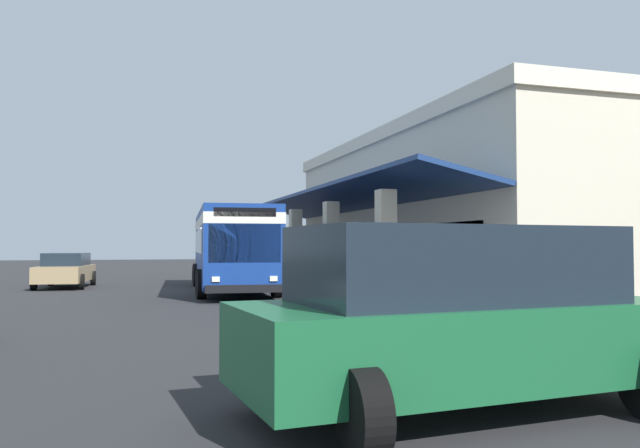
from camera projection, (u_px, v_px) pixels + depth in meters
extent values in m
plane|color=#262628|center=(388.00, 286.00, 27.62)|extent=(120.00, 120.00, 0.00)
cube|color=#9E998E|center=(303.00, 284.00, 28.03)|extent=(27.30, 0.50, 0.12)
cube|color=beige|center=(492.00, 216.00, 30.97)|extent=(22.75, 12.77, 6.50)
cube|color=beige|center=(492.00, 145.00, 31.10)|extent=(23.05, 13.07, 0.60)
cube|color=beige|center=(271.00, 246.00, 36.36)|extent=(0.55, 0.55, 3.57)
cube|color=beige|center=(295.00, 246.00, 30.92)|extent=(0.55, 0.55, 3.57)
cube|color=beige|center=(331.00, 246.00, 25.49)|extent=(0.55, 0.55, 3.57)
cube|color=beige|center=(386.00, 245.00, 20.05)|extent=(0.55, 0.55, 3.57)
cube|color=navy|center=(339.00, 199.00, 28.67)|extent=(22.75, 3.16, 0.82)
cube|color=#19232D|center=(373.00, 254.00, 29.06)|extent=(19.11, 0.08, 2.40)
cube|color=navy|center=(231.00, 247.00, 24.80)|extent=(11.17, 3.41, 2.75)
cube|color=silver|center=(231.00, 224.00, 24.84)|extent=(11.19, 3.43, 0.36)
cube|color=#19232D|center=(231.00, 241.00, 25.11)|extent=(9.42, 3.30, 0.90)
cube|color=#19232D|center=(245.00, 243.00, 19.47)|extent=(0.24, 2.24, 1.20)
cube|color=black|center=(245.00, 212.00, 19.50)|extent=(0.21, 1.94, 0.28)
cube|color=black|center=(245.00, 289.00, 19.29)|extent=(0.39, 2.46, 0.24)
cube|color=silver|center=(274.00, 279.00, 19.58)|extent=(0.08, 0.24, 0.16)
cube|color=silver|center=(216.00, 279.00, 19.19)|extent=(0.08, 0.24, 0.16)
cube|color=silver|center=(229.00, 211.00, 26.32)|extent=(2.53, 1.97, 0.24)
cylinder|color=black|center=(277.00, 283.00, 21.49)|extent=(1.00, 0.30, 1.00)
cylinder|color=black|center=(201.00, 284.00, 20.94)|extent=(1.00, 0.30, 1.00)
cylinder|color=black|center=(255.00, 274.00, 28.04)|extent=(1.00, 0.30, 1.00)
cylinder|color=black|center=(197.00, 275.00, 27.49)|extent=(1.00, 0.30, 1.00)
cube|color=#195933|center=(462.00, 341.00, 6.69)|extent=(2.34, 4.95, 0.84)
cube|color=#19232D|center=(453.00, 264.00, 6.68)|extent=(1.98, 3.40, 0.80)
cylinder|color=black|center=(524.00, 352.00, 8.19)|extent=(0.76, 0.26, 0.76)
cylinder|color=black|center=(287.00, 370.00, 6.98)|extent=(0.76, 0.26, 0.76)
cylinder|color=black|center=(363.00, 414.00, 5.17)|extent=(0.76, 0.26, 0.76)
cube|color=#9E845B|center=(65.00, 273.00, 26.66)|extent=(4.56, 2.23, 0.66)
cube|color=#19232D|center=(67.00, 259.00, 26.88)|extent=(2.61, 1.82, 0.54)
cylinder|color=black|center=(81.00, 282.00, 25.36)|extent=(0.64, 0.22, 0.64)
cylinder|color=black|center=(34.00, 282.00, 25.01)|extent=(0.64, 0.22, 0.64)
cylinder|color=black|center=(93.00, 278.00, 28.30)|extent=(0.64, 0.22, 0.64)
cylinder|color=black|center=(51.00, 278.00, 27.95)|extent=(0.64, 0.22, 0.64)
cylinder|color=#38383D|center=(368.00, 299.00, 15.82)|extent=(0.16, 0.16, 0.84)
cylinder|color=#38383D|center=(355.00, 299.00, 15.81)|extent=(0.16, 0.16, 0.84)
cube|color=silver|center=(361.00, 270.00, 15.84)|extent=(0.49, 0.51, 0.63)
sphere|color=tan|center=(361.00, 253.00, 15.86)|extent=(0.23, 0.23, 0.23)
cylinder|color=silver|center=(368.00, 269.00, 16.07)|extent=(0.09, 0.09, 0.57)
cylinder|color=silver|center=(354.00, 269.00, 15.62)|extent=(0.09, 0.09, 0.57)
cube|color=gray|center=(392.00, 289.00, 22.55)|extent=(0.82, 0.82, 0.46)
cylinder|color=#332319|center=(392.00, 282.00, 22.55)|extent=(0.70, 0.70, 0.02)
cylinder|color=brown|center=(391.00, 258.00, 22.58)|extent=(0.16, 0.16, 1.72)
ellipsoid|color=#286B33|center=(399.00, 228.00, 22.21)|extent=(0.98, 0.42, 0.15)
ellipsoid|color=#286B33|center=(405.00, 229.00, 22.59)|extent=(0.54, 1.00, 0.16)
ellipsoid|color=#286B33|center=(390.00, 231.00, 23.14)|extent=(1.05, 0.54, 0.15)
ellipsoid|color=#286B33|center=(379.00, 230.00, 22.92)|extent=(0.95, 0.81, 0.16)
ellipsoid|color=#286B33|center=(385.00, 228.00, 22.39)|extent=(0.49, 0.73, 0.16)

